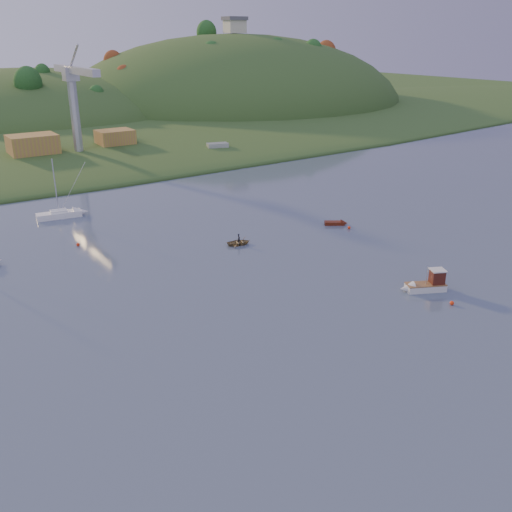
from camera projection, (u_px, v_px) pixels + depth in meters
shore_slope at (27, 137)px, 174.98m from camera, size 640.00×150.00×7.00m
hill_center at (24, 118)px, 214.91m from camera, size 140.00×120.00×36.00m
hill_right at (236, 107)px, 247.84m from camera, size 150.00×130.00×60.00m
hilltop_house at (235, 24)px, 235.72m from camera, size 9.00×7.00×6.45m
hillside_trees at (12, 129)px, 190.40m from camera, size 280.00×50.00×32.00m
wharf at (89, 155)px, 144.02m from camera, size 42.00×16.00×2.40m
shed_west at (33, 145)px, 136.68m from camera, size 11.00×8.00×4.80m
shed_east at (115, 138)px, 148.59m from camera, size 9.00×7.00×4.00m
dock_crane at (74, 91)px, 133.87m from camera, size 3.20×28.00×20.30m
fishing_boat at (423, 285)px, 70.03m from camera, size 5.91×4.08×3.64m
sailboat_far at (59, 214)px, 98.08m from camera, size 7.63×3.14×10.28m
canoe at (239, 242)px, 85.61m from camera, size 4.01×3.23×0.73m
paddler at (239, 240)px, 85.47m from camera, size 0.46×0.61×1.49m
red_tender at (339, 223)px, 94.68m from camera, size 3.87×3.21×1.29m
work_vessel at (218, 151)px, 148.68m from camera, size 13.24×7.57×3.22m
buoy_0 at (452, 303)px, 66.54m from camera, size 0.50×0.50×0.50m
buoy_1 at (349, 228)px, 92.52m from camera, size 0.50×0.50×0.50m
buoy_3 at (78, 245)px, 85.05m from camera, size 0.50×0.50×0.50m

